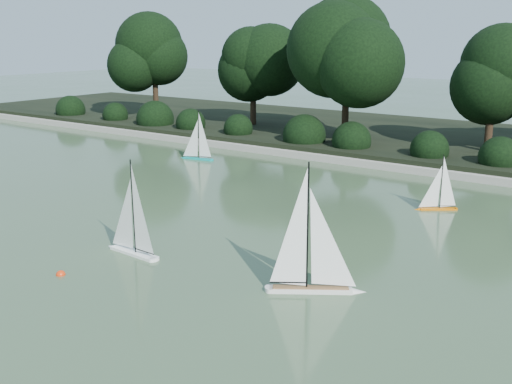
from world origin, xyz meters
TOP-DOWN VIEW (x-y plane):
  - ground at (0.00, 0.00)m, footprint 80.00×80.00m
  - pond_coping at (0.00, 9.00)m, footprint 40.00×0.35m
  - far_bank at (0.00, 13.00)m, footprint 40.00×8.00m
  - tree_line at (1.23, 11.44)m, footprint 26.31×3.93m
  - shrub_hedge at (0.00, 9.90)m, footprint 29.10×1.10m
  - sailboat_white_a at (-1.33, 0.80)m, footprint 1.19×0.27m
  - sailboat_white_b at (1.85, 1.21)m, footprint 1.24×0.91m
  - sailboat_orange at (1.61, 6.07)m, footprint 0.76×0.60m
  - sailboat_teal at (-5.54, 7.15)m, footprint 1.04×0.35m
  - race_buoy at (-1.44, -0.44)m, footprint 0.14×0.14m

SIDE VIEW (x-z plane):
  - ground at x=0.00m, z-range 0.00..0.00m
  - race_buoy at x=-1.44m, z-range -0.07..0.07m
  - pond_coping at x=0.00m, z-range 0.00..0.18m
  - far_bank at x=0.00m, z-range 0.00..0.30m
  - sailboat_orange at x=1.61m, z-range -0.40..0.77m
  - sailboat_teal at x=-5.54m, z-range -0.49..0.94m
  - sailboat_white_a at x=-1.33m, z-range -0.55..1.06m
  - sailboat_white_b at x=1.85m, z-range -0.65..1.23m
  - shrub_hedge at x=0.00m, z-range -0.10..1.00m
  - tree_line at x=1.23m, z-range 0.45..4.83m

